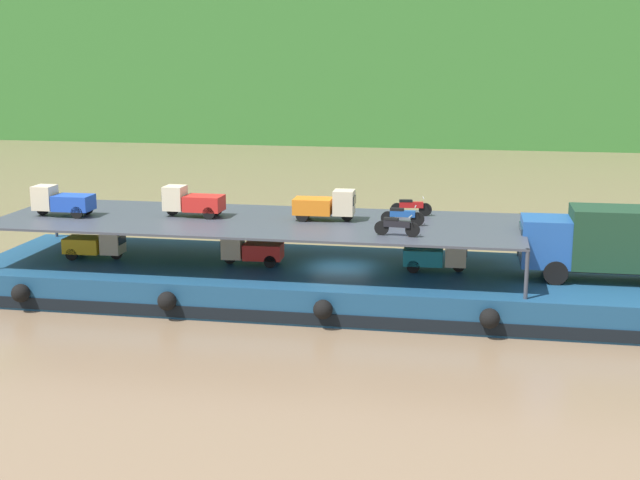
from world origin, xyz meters
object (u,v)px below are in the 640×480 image
Objects in this scene: covered_lorry at (610,241)px; cargo_barge at (340,284)px; motorcycle_upper_port at (397,226)px; motorcycle_upper_centre at (402,216)px; motorcycle_upper_stbd at (411,207)px; mini_truck_upper_fore at (325,205)px; mini_truck_upper_stern at (62,201)px; mini_truck_lower_aft at (251,249)px; mini_truck_upper_mid at (192,201)px; mini_truck_lower_stern at (96,244)px; mini_truck_lower_mid at (436,255)px.

cargo_barge is at bearing 178.95° from covered_lorry.
motorcycle_upper_port is (-8.71, -2.02, 0.74)m from covered_lorry.
motorcycle_upper_centre is 1.00× the size of motorcycle_upper_stbd.
mini_truck_upper_fore reaches higher than cargo_barge.
mini_truck_upper_stern is at bearing -179.13° from covered_lorry.
motorcycle_upper_stbd is at bearing 85.24° from motorcycle_upper_centre.
mini_truck_upper_mid is (-2.89, 0.56, 2.00)m from mini_truck_lower_aft.
mini_truck_upper_mid is 1.46× the size of motorcycle_upper_port.
motorcycle_upper_centre is at bearing 1.87° from mini_truck_lower_aft.
motorcycle_upper_port is at bearing -90.51° from motorcycle_upper_centre.
covered_lorry is (11.39, -0.21, 2.44)m from cargo_barge.
motorcycle_upper_stbd is at bearing 163.56° from covered_lorry.
mini_truck_upper_mid reaches higher than mini_truck_lower_stern.
mini_truck_upper_mid is at bearing -168.95° from motorcycle_upper_stbd.
motorcycle_upper_centre is (-8.69, 0.25, 0.74)m from covered_lorry.
motorcycle_upper_centre is at bearing 178.38° from covered_lorry.
mini_truck_upper_mid is (5.93, 0.96, 0.00)m from mini_truck_upper_stern.
mini_truck_lower_aft is 1.01× the size of mini_truck_upper_fore.
mini_truck_lower_mid is at bearing 2.29° from mini_truck_lower_aft.
mini_truck_upper_fore reaches higher than mini_truck_lower_stern.
covered_lorry is at bearing 0.48° from mini_truck_lower_stern.
mini_truck_upper_stern is 16.02m from motorcycle_upper_stbd.
motorcycle_upper_port is at bearing -92.64° from motorcycle_upper_stbd.
mini_truck_lower_mid is (15.64, 0.55, 0.00)m from mini_truck_lower_stern.
mini_truck_upper_fore is at bearing 141.01° from motorcycle_upper_port.
cargo_barge is 4.15× the size of covered_lorry.
mini_truck_lower_stern is at bearing -169.31° from motorcycle_upper_stbd.
mini_truck_upper_mid is at bearing 178.80° from mini_truck_lower_mid.
mini_truck_lower_mid is 5.41m from mini_truck_upper_fore.
motorcycle_upper_centre is (9.64, -0.34, -0.26)m from mini_truck_upper_mid.
mini_truck_upper_fore reaches higher than motorcycle_upper_centre.
motorcycle_upper_centre is (0.02, 2.26, 0.00)m from motorcycle_upper_port.
mini_truck_lower_stern is at bearing -178.23° from motorcycle_upper_centre.
motorcycle_upper_stbd is at bearing 10.34° from mini_truck_upper_stern.
mini_truck_lower_stern is (-11.42, -0.40, 1.44)m from cargo_barge.
mini_truck_lower_mid is 1.01× the size of mini_truck_upper_stern.
motorcycle_upper_port reaches higher than mini_truck_lower_mid.
mini_truck_upper_stern is 15.64m from motorcycle_upper_port.
covered_lorry is at bearing -3.70° from mini_truck_upper_fore.
cargo_barge is 11.82× the size of mini_truck_lower_mid.
mini_truck_upper_stern reaches higher than motorcycle_upper_stbd.
mini_truck_upper_mid is at bearing 168.94° from mini_truck_lower_aft.
mini_truck_lower_mid reaches higher than cargo_barge.
mini_truck_upper_fore is at bearing 13.16° from mini_truck_lower_aft.
mini_truck_lower_aft is 9.06m from mini_truck_upper_stern.
cargo_barge is 11.52m from mini_truck_lower_stern.
cargo_barge is at bearing 2.60° from mini_truck_lower_aft.
mini_truck_lower_mid is 17.22m from mini_truck_upper_stern.
motorcycle_upper_stbd reaches higher than cargo_barge.
mini_truck_upper_stern reaches higher than covered_lorry.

